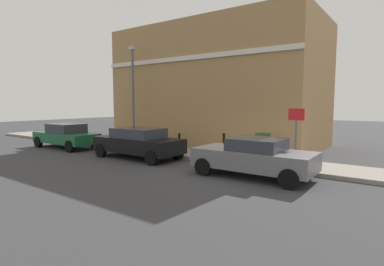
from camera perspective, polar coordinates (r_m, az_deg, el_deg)
ground at (r=12.11m, az=6.08°, el=-6.92°), size 80.00×80.00×0.00m
sidewalk at (r=17.29m, az=-7.98°, el=-2.89°), size 2.27×30.00×0.15m
corner_building at (r=19.53m, az=5.01°, el=8.51°), size 6.66×12.30×7.21m
car_grey at (r=11.07m, az=11.52°, el=-4.35°), size 1.96×4.23×1.39m
car_black at (r=14.71m, az=-10.02°, el=-1.71°), size 1.98×4.51×1.44m
car_green at (r=19.22m, az=-22.46°, el=-0.43°), size 1.83×4.33×1.42m
utility_cabinet at (r=13.81m, az=13.00°, el=-2.60°), size 0.46×0.61×1.15m
bollard_near_cabinet at (r=14.77m, az=5.96°, el=-1.86°), size 0.14×0.14×1.04m
bollard_far_kerb at (r=14.69m, az=-2.39°, el=-1.87°), size 0.14×0.14×1.04m
street_sign at (r=12.08m, az=18.86°, el=0.76°), size 0.08×0.60×2.30m
lamppost at (r=18.22m, az=-10.96°, el=7.68°), size 0.20×0.44×5.72m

